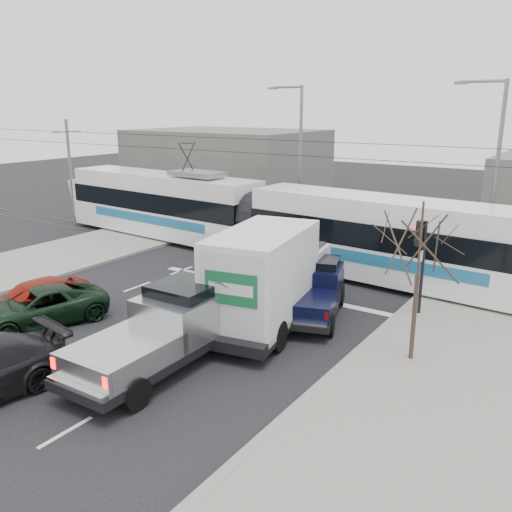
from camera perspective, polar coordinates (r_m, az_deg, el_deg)
The scene contains 15 objects.
ground at distance 19.57m, azimuth -8.40°, elevation -8.21°, with size 120.00×120.00×0.00m, color black.
sidewalk_right at distance 15.62m, azimuth 18.03°, elevation -15.05°, with size 6.00×60.00×0.15m, color gray.
rails at distance 27.32m, azimuth 5.68°, elevation -1.16°, with size 60.00×1.60×0.03m, color #33302D.
building_left at distance 44.11m, azimuth -3.05°, elevation 9.23°, with size 14.00×10.00×6.00m, color slate.
bare_tree at distance 16.83m, azimuth 16.88°, elevation 0.99°, with size 2.40×2.40×5.00m.
traffic_signal at distance 21.11m, azimuth 16.96°, elevation 0.91°, with size 0.44×0.44×3.60m.
street_lamp_near at distance 27.75m, azimuth 23.66°, elevation 8.64°, with size 2.38×0.25×9.00m.
street_lamp_far at distance 33.56m, azimuth 4.42°, elevation 10.85°, with size 2.38×0.25×9.00m.
catenary at distance 26.48m, azimuth 5.90°, elevation 6.88°, with size 60.00×0.20×7.00m.
tram at distance 28.71m, azimuth 0.25°, elevation 3.93°, with size 28.44×4.75×5.78m.
silver_pickup at distance 17.11m, azimuth -9.16°, elevation -7.45°, with size 2.49×6.69×2.41m.
box_truck at distance 19.61m, azimuth 1.39°, elevation -2.29°, with size 3.80×7.71×3.69m.
navy_pickup at distance 20.93m, azimuth 6.26°, elevation -3.51°, with size 3.28×5.26×2.09m.
green_car at distance 21.56m, azimuth -21.86°, elevation -5.00°, with size 2.24×4.86×1.35m, color black.
red_car at distance 22.51m, azimuth -22.33°, elevation -4.08°, with size 1.70×4.22×1.44m, color maroon.
Camera 1 is at (12.16, -13.19, 7.82)m, focal length 38.00 mm.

